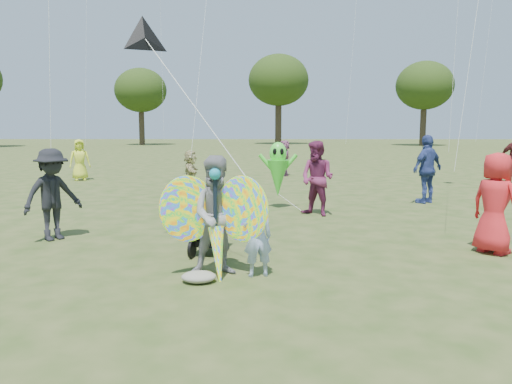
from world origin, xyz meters
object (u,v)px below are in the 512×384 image
Objects in this scene: adult_man at (219,216)px; crowd_b at (52,195)px; crowd_e at (317,178)px; crowd_j at (284,158)px; jogging_stroller at (209,217)px; crowd_d at (191,173)px; crowd_a at (495,203)px; butterfly_kite at (216,223)px; alien_kite at (278,172)px; crowd_c at (427,169)px; crowd_g at (80,160)px; child_girl at (258,237)px.

crowd_b reaches higher than adult_man.
crowd_j is (-0.32, 9.85, -0.12)m from crowd_e.
crowd_j reaches higher than jogging_stroller.
crowd_e is at bearing -21.96° from crowd_b.
crowd_d is at bearing 113.31° from jogging_stroller.
crowd_a is 4.82m from jogging_stroller.
crowd_e is at bearing 68.49° from butterfly_kite.
alien_kite is (1.32, 4.58, 0.36)m from jogging_stroller.
crowd_c is (8.55, 4.68, 0.09)m from crowd_b.
crowd_d is (-6.13, 7.23, -0.15)m from crowd_a.
crowd_j is (-2.91, 13.42, -0.08)m from crowd_a.
butterfly_kite is (-1.98, -5.01, -0.11)m from crowd_e.
crowd_d is at bearing 173.05° from crowd_e.
adult_man is 0.96× the size of crowd_e.
crowd_d is 0.86× the size of crowd_g.
crowd_c is 1.72× the size of jogging_stroller.
crowd_c is at bearing 58.35° from jogging_stroller.
butterfly_kite is at bearing -105.39° from adult_man.
child_girl is 0.74× the size of crowd_j.
crowd_a is 1.22× the size of crowd_d.
crowd_j is at bearing -108.56° from child_girl.
crowd_b is 5.89m from crowd_e.
butterfly_kite is at bearing -87.25° from crowd_g.
crowd_d is 8.81m from butterfly_kite.
crowd_b is 1.56× the size of jogging_stroller.
butterfly_kite is (1.57, -8.67, 0.08)m from crowd_d.
crowd_a is 0.99× the size of crowd_b.
alien_kite is at bearing 72.62° from adult_man.
crowd_c is 1.36× the size of crowd_d.
child_girl is 4.22m from crowd_a.
crowd_j is at bearing -100.03° from crowd_c.
crowd_c is at bearing 20.95° from crowd_j.
crowd_d is 7.35m from jogging_stroller.
crowd_j is at bearing -11.00° from crowd_g.
alien_kite is (-3.49, 4.58, 0.12)m from crowd_a.
crowd_c is 1.06× the size of crowd_e.
crowd_g is (-7.18, 12.83, 0.24)m from child_girl.
crowd_a is 16.00m from crowd_g.
crowd_e is at bearing -48.02° from alien_kite.
crowd_e is at bearing -3.23° from crowd_c.
crowd_b is 13.44m from crowd_j.
crowd_c is (5.24, 6.86, 0.09)m from adult_man.
crowd_j is at bearing 83.65° from butterfly_kite.
crowd_g is (-3.31, 10.55, -0.05)m from crowd_b.
jogging_stroller is (-0.28, 1.26, -0.25)m from adult_man.
crowd_c is at bearing -40.95° from crowd_a.
crowd_b reaches higher than crowd_j.
crowd_b is at bearing -25.40° from crowd_j.
crowd_d is 0.80× the size of butterfly_kite.
crowd_d reaches higher than jogging_stroller.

